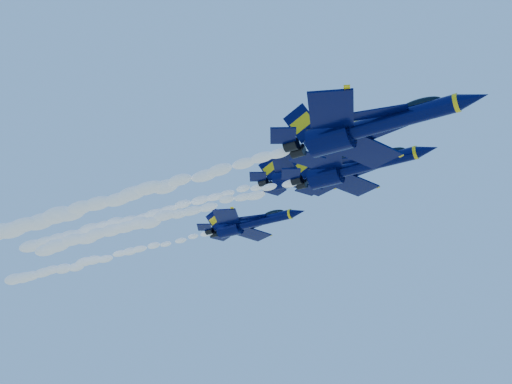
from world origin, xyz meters
The scene contains 8 objects.
jet_lead centered at (15.74, -14.68, 148.10)m, with size 18.66×15.31×6.93m.
smoke_trail_jet_lead centered at (-12.45, -14.68, 147.65)m, with size 40.45×2.23×2.01m, color white.
jet_second centered at (8.79, -0.68, 152.25)m, with size 16.96×13.91×6.30m.
smoke_trail_jet_second centered at (-18.68, -0.68, 151.81)m, with size 40.45×2.03×1.82m, color white.
jet_third centered at (2.04, 2.91, 155.18)m, with size 16.03×13.15×5.96m.
smoke_trail_jet_third centered at (-25.03, 2.91, 154.76)m, with size 40.45×1.91×1.72m, color white.
jet_fourth centered at (-11.44, 11.01, 154.27)m, with size 15.22×12.49×5.66m.
smoke_trail_jet_fourth centered at (-38.17, 11.01, 153.86)m, with size 40.45×1.82×1.64m, color white.
Camera 1 is at (33.68, -67.30, 114.66)m, focal length 50.00 mm.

